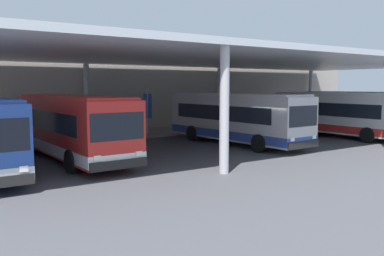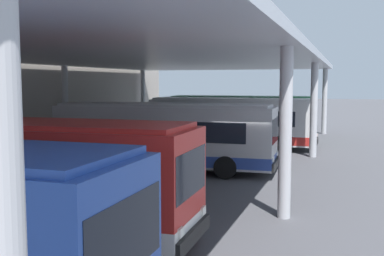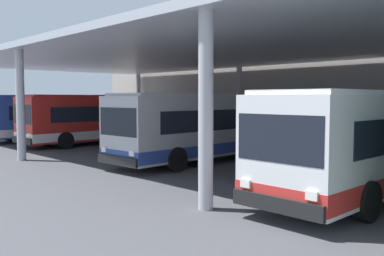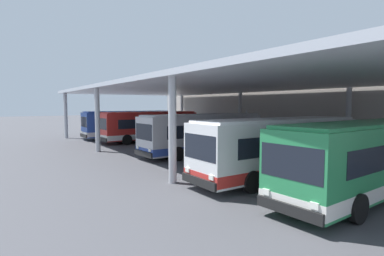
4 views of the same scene
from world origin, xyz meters
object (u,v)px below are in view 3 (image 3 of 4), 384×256
(bus_far_bay, at_px, (376,140))
(trash_bin, at_px, (381,143))
(bus_middle_bay, at_px, (207,126))
(banner_sign, at_px, (257,114))
(bus_nearest_bay, at_px, (60,116))
(bus_second_bay, at_px, (101,118))

(bus_far_bay, bearing_deg, trash_bin, 111.31)
(bus_middle_bay, height_order, trash_bin, bus_middle_bay)
(bus_middle_bay, distance_m, bus_far_bay, 8.60)
(banner_sign, bearing_deg, bus_nearest_bay, -149.64)
(bus_second_bay, bearing_deg, bus_middle_bay, -2.42)
(bus_middle_bay, distance_m, trash_bin, 9.20)
(bus_nearest_bay, height_order, trash_bin, bus_nearest_bay)
(bus_nearest_bay, height_order, bus_far_bay, same)
(bus_nearest_bay, xyz_separation_m, bus_middle_bay, (14.71, 0.17, 0.00))
(bus_middle_bay, bearing_deg, bus_far_bay, -8.10)
(bus_second_bay, relative_size, bus_far_bay, 1.01)
(bus_second_bay, xyz_separation_m, trash_bin, (15.28, 7.19, -0.98))
(bus_middle_bay, bearing_deg, trash_bin, 56.38)
(banner_sign, bearing_deg, bus_middle_bay, -70.58)
(bus_second_bay, xyz_separation_m, bus_far_bay, (18.73, -1.64, 0.00))
(bus_middle_bay, relative_size, bus_far_bay, 1.01)
(trash_bin, height_order, banner_sign, banner_sign)
(trash_bin, bearing_deg, bus_far_bay, -68.69)
(bus_second_bay, distance_m, bus_far_bay, 18.80)
(bus_nearest_bay, height_order, banner_sign, banner_sign)
(bus_nearest_bay, height_order, bus_second_bay, same)
(bus_nearest_bay, bearing_deg, banner_sign, 30.36)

